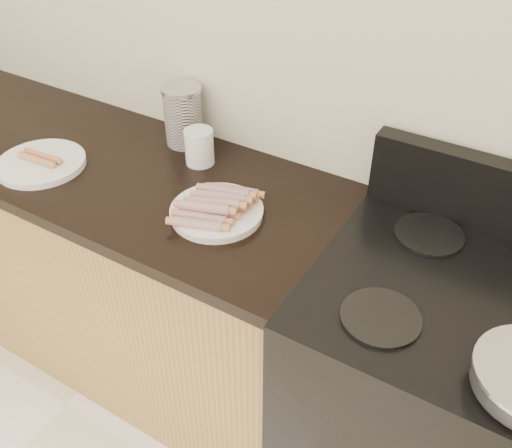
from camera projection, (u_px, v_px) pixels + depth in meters
The scene contains 12 objects.
wall_back at pixel (260, 28), 1.60m from camera, with size 4.00×0.04×2.60m, color silver.
cabinet_base at pixel (64, 242), 2.22m from camera, with size 2.20×0.59×0.86m, color #A57445.
counter_slab at pixel (37, 141), 1.94m from camera, with size 2.20×0.62×0.04m, color black.
stove at pixel (439, 415), 1.59m from camera, with size 0.76×0.65×0.91m.
burner_near_left at pixel (381, 317), 1.26m from camera, with size 0.18×0.18×0.01m, color black.
burner_far_left at pixel (429, 234), 1.49m from camera, with size 0.18×0.18×0.01m, color black.
main_plate at pixel (217, 213), 1.57m from camera, with size 0.25×0.25×0.02m, color white.
side_plate at pixel (41, 163), 1.77m from camera, with size 0.27×0.27×0.02m, color white.
hotdog_pile at pixel (216, 204), 1.55m from camera, with size 0.13×0.25×0.05m.
plain_sausages at pixel (40, 158), 1.76m from camera, with size 0.13×0.05×0.02m.
canister at pixel (183, 115), 1.83m from camera, with size 0.13×0.13×0.20m.
mug at pixel (199, 147), 1.76m from camera, with size 0.09×0.09×0.11m, color white.
Camera 1 is at (0.82, 0.62, 1.86)m, focal length 40.00 mm.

